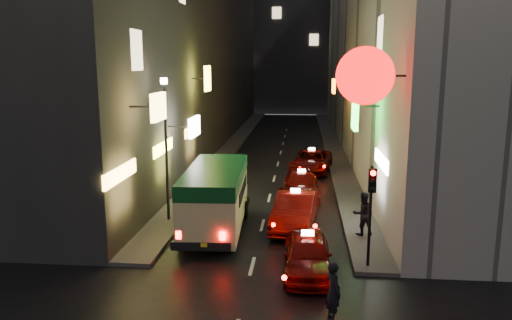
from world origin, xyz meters
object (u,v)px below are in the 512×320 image
(minibus, at_px, (216,192))
(taxi_near, at_px, (307,251))
(lamp_post, at_px, (166,140))
(traffic_light, at_px, (371,195))
(pedestrian_crossing, at_px, (333,288))

(minibus, distance_m, taxi_near, 5.47)
(lamp_post, bearing_deg, minibus, -24.49)
(traffic_light, xyz_separation_m, lamp_post, (-8.20, 4.53, 1.04))
(minibus, bearing_deg, taxi_near, -45.41)
(traffic_light, bearing_deg, minibus, 149.44)
(minibus, xyz_separation_m, taxi_near, (3.78, -3.84, -0.95))
(lamp_post, bearing_deg, taxi_near, -38.71)
(taxi_near, relative_size, lamp_post, 0.79)
(taxi_near, height_order, lamp_post, lamp_post)
(minibus, bearing_deg, pedestrian_crossing, -57.22)
(traffic_light, bearing_deg, pedestrian_crossing, -112.08)
(taxi_near, bearing_deg, traffic_light, 10.04)
(taxi_near, height_order, pedestrian_crossing, pedestrian_crossing)
(taxi_near, relative_size, pedestrian_crossing, 2.57)
(taxi_near, distance_m, pedestrian_crossing, 3.18)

